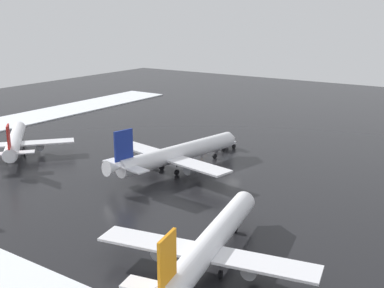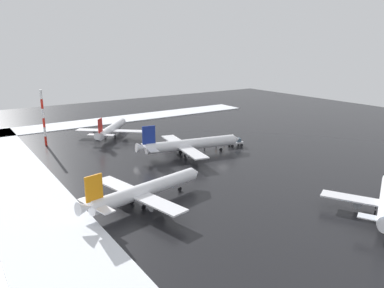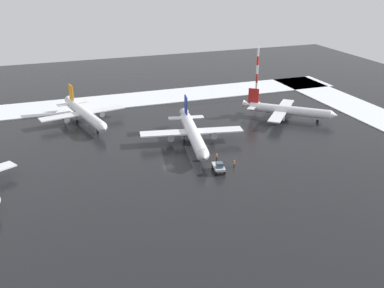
# 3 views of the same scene
# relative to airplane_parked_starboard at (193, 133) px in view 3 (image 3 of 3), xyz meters

# --- Properties ---
(ground_plane) EXTENTS (240.00, 240.00, 0.00)m
(ground_plane) POSITION_rel_airplane_parked_starboard_xyz_m (8.35, 5.63, -3.11)
(ground_plane) COLOR black
(snow_bank_far) EXTENTS (152.00, 16.00, 0.26)m
(snow_bank_far) POSITION_rel_airplane_parked_starboard_xyz_m (8.35, -44.37, -2.98)
(snow_bank_far) COLOR white
(snow_bank_far) RESTS_ON ground_plane
(airplane_parked_starboard) EXTENTS (26.38, 31.56, 9.41)m
(airplane_parked_starboard) POSITION_rel_airplane_parked_starboard_xyz_m (0.00, 0.00, 0.00)
(airplane_parked_starboard) COLOR white
(airplane_parked_starboard) RESTS_ON ground_plane
(airplane_parked_portside) EXTENTS (24.69, 29.51, 8.82)m
(airplane_parked_portside) POSITION_rel_airplane_parked_starboard_xyz_m (23.02, -25.70, -0.20)
(airplane_parked_portside) COLOR white
(airplane_parked_portside) RESTS_ON ground_plane
(airplane_foreground_jet) EXTENTS (22.56, 20.96, 8.19)m
(airplane_foreground_jet) POSITION_rel_airplane_parked_starboard_xyz_m (-32.71, -9.76, -0.40)
(airplane_foreground_jet) COLOR white
(airplane_foreground_jet) RESTS_ON ground_plane
(pushback_tug) EXTENTS (3.04, 4.93, 2.50)m
(pushback_tug) POSITION_rel_airplane_parked_starboard_xyz_m (0.22, 17.17, -1.83)
(pushback_tug) COLOR silver
(pushback_tug) RESTS_ON ground_plane
(ground_crew_beside_wing) EXTENTS (0.36, 0.36, 1.71)m
(ground_crew_beside_wing) POSITION_rel_airplane_parked_starboard_xyz_m (-1.84, 11.07, -2.14)
(ground_crew_beside_wing) COLOR black
(ground_crew_beside_wing) RESTS_ON ground_plane
(ground_crew_mid_apron) EXTENTS (0.36, 0.36, 1.71)m
(ground_crew_mid_apron) POSITION_rel_airplane_parked_starboard_xyz_m (-1.12, 6.19, -2.14)
(ground_crew_mid_apron) COLOR black
(ground_crew_mid_apron) RESTS_ON ground_plane
(ground_crew_by_nose_gear) EXTENTS (0.36, 0.36, 1.71)m
(ground_crew_by_nose_gear) POSITION_rel_airplane_parked_starboard_xyz_m (-4.05, 15.96, -2.14)
(ground_crew_by_nose_gear) COLOR black
(ground_crew_by_nose_gear) RESTS_ON ground_plane
(antenna_mast) EXTENTS (0.70, 0.70, 17.26)m
(antenna_mast) POSITION_rel_airplane_parked_starboard_xyz_m (-33.50, -31.00, 5.52)
(antenna_mast) COLOR red
(antenna_mast) RESTS_ON ground_plane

